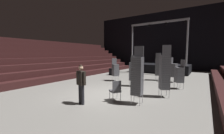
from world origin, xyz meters
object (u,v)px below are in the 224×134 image
at_px(stage_riser, 160,67).
at_px(chair_stack_rear_right, 179,74).
at_px(crew_worker_near_stage, 169,68).
at_px(chair_stack_rear_left, 137,75).
at_px(man_with_tie, 81,82).
at_px(equipment_road_case, 114,72).
at_px(loose_chair_near_man, 116,89).
at_px(chair_stack_mid_right, 115,70).
at_px(chair_stack_mid_left, 133,71).
at_px(chair_stack_mid_centre, 159,67).
at_px(chair_stack_front_left, 174,70).
at_px(chair_stack_front_right, 165,72).

relative_size(stage_riser, chair_stack_rear_right, 3.51).
bearing_deg(crew_worker_near_stage, stage_riser, 58.68).
xyz_separation_m(chair_stack_rear_left, crew_worker_near_stage, (-0.17, 7.01, -0.30)).
height_order(man_with_tie, chair_stack_rear_right, chair_stack_rear_right).
bearing_deg(man_with_tie, crew_worker_near_stage, -88.11).
bearing_deg(stage_riser, equipment_road_case, -123.47).
distance_m(chair_stack_rear_left, loose_chair_near_man, 1.21).
height_order(stage_riser, man_with_tie, stage_riser).
relative_size(chair_stack_rear_right, loose_chair_near_man, 1.90).
relative_size(man_with_tie, chair_stack_mid_right, 0.94).
distance_m(stage_riser, loose_chair_near_man, 11.69).
distance_m(chair_stack_mid_left, chair_stack_mid_right, 2.21).
relative_size(chair_stack_mid_right, chair_stack_rear_right, 1.00).
height_order(chair_stack_mid_right, chair_stack_mid_centre, chair_stack_mid_centre).
bearing_deg(chair_stack_mid_centre, chair_stack_mid_right, -142.87).
distance_m(stage_riser, chair_stack_front_left, 6.08).
height_order(stage_riser, chair_stack_mid_left, stage_riser).
xyz_separation_m(man_with_tie, equipment_road_case, (-3.39, 7.89, -0.62)).
distance_m(chair_stack_mid_right, chair_stack_mid_centre, 3.53).
distance_m(man_with_tie, chair_stack_mid_centre, 7.53).
relative_size(chair_stack_front_right, chair_stack_rear_right, 1.43).
bearing_deg(stage_riser, chair_stack_rear_left, -79.54).
xyz_separation_m(chair_stack_front_right, chair_stack_rear_right, (0.34, 2.26, -0.38)).
height_order(man_with_tie, crew_worker_near_stage, man_with_tie).
height_order(chair_stack_mid_right, equipment_road_case, chair_stack_mid_right).
bearing_deg(chair_stack_mid_centre, chair_stack_front_right, -70.94).
bearing_deg(chair_stack_front_left, equipment_road_case, -79.92).
bearing_deg(man_with_tie, chair_stack_mid_centre, -84.95).
bearing_deg(chair_stack_rear_right, loose_chair_near_man, 116.34).
bearing_deg(stage_riser, chair_stack_rear_right, -67.15).
bearing_deg(chair_stack_mid_left, stage_riser, -95.63).
distance_m(stage_riser, man_with_tie, 12.81).
xyz_separation_m(crew_worker_near_stage, equipment_road_case, (-5.20, -0.45, -0.60)).
height_order(man_with_tie, chair_stack_mid_left, chair_stack_mid_left).
bearing_deg(chair_stack_mid_right, chair_stack_front_right, 91.01).
height_order(chair_stack_mid_left, loose_chair_near_man, chair_stack_mid_left).
bearing_deg(loose_chair_near_man, chair_stack_rear_left, -46.86).
xyz_separation_m(chair_stack_front_left, chair_stack_front_right, (0.36, -4.29, 0.34)).
height_order(stage_riser, loose_chair_near_man, stage_riser).
bearing_deg(chair_stack_mid_centre, chair_stack_rear_left, -82.37).
bearing_deg(chair_stack_front_right, stage_riser, 74.42).
relative_size(man_with_tie, chair_stack_rear_right, 0.94).
distance_m(chair_stack_front_left, loose_chair_near_man, 6.26).
xyz_separation_m(chair_stack_rear_right, loose_chair_near_man, (-2.04, -4.07, -0.37)).
distance_m(crew_worker_near_stage, equipment_road_case, 5.25).
bearing_deg(chair_stack_front_left, chair_stack_mid_centre, -81.95).
relative_size(chair_stack_mid_left, chair_stack_mid_right, 1.14).
xyz_separation_m(chair_stack_mid_right, equipment_road_case, (-1.76, 2.57, -0.56)).
xyz_separation_m(chair_stack_mid_left, chair_stack_mid_right, (-1.99, 0.95, -0.13)).
distance_m(stage_riser, chair_stack_rear_left, 11.68).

